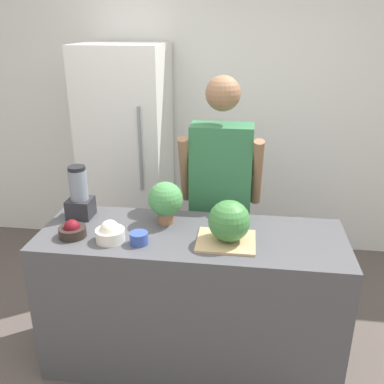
{
  "coord_description": "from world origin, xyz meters",
  "views": [
    {
      "loc": [
        0.3,
        -1.87,
        2.06
      ],
      "look_at": [
        0.0,
        0.35,
        1.16
      ],
      "focal_mm": 40.0,
      "sensor_mm": 36.0,
      "label": 1
    }
  ],
  "objects_px": {
    "watermelon": "(229,221)",
    "bowl_cream": "(110,233)",
    "bowl_small_blue": "(139,238)",
    "bowl_cherries": "(72,230)",
    "refrigerator": "(128,158)",
    "potted_plant": "(166,200)",
    "blender": "(79,196)",
    "person": "(220,199)"
  },
  "relations": [
    {
      "from": "watermelon",
      "to": "bowl_cream",
      "type": "relative_size",
      "value": 1.42
    },
    {
      "from": "bowl_small_blue",
      "to": "bowl_cherries",
      "type": "bearing_deg",
      "value": 175.35
    },
    {
      "from": "bowl_cherries",
      "to": "refrigerator",
      "type": "bearing_deg",
      "value": 92.38
    },
    {
      "from": "potted_plant",
      "to": "bowl_cream",
      "type": "bearing_deg",
      "value": -134.54
    },
    {
      "from": "blender",
      "to": "potted_plant",
      "type": "xyz_separation_m",
      "value": [
        0.55,
        -0.01,
        0.01
      ]
    },
    {
      "from": "watermelon",
      "to": "bowl_cherries",
      "type": "relative_size",
      "value": 1.5
    },
    {
      "from": "blender",
      "to": "potted_plant",
      "type": "bearing_deg",
      "value": -1.43
    },
    {
      "from": "person",
      "to": "watermelon",
      "type": "bearing_deg",
      "value": -81.65
    },
    {
      "from": "refrigerator",
      "to": "bowl_small_blue",
      "type": "bearing_deg",
      "value": -72.12
    },
    {
      "from": "person",
      "to": "watermelon",
      "type": "height_order",
      "value": "person"
    },
    {
      "from": "watermelon",
      "to": "blender",
      "type": "relative_size",
      "value": 0.7
    },
    {
      "from": "refrigerator",
      "to": "potted_plant",
      "type": "xyz_separation_m",
      "value": [
        0.55,
        -1.13,
        0.11
      ]
    },
    {
      "from": "watermelon",
      "to": "blender",
      "type": "xyz_separation_m",
      "value": [
        -0.94,
        0.21,
        0.01
      ]
    },
    {
      "from": "refrigerator",
      "to": "person",
      "type": "xyz_separation_m",
      "value": [
        0.85,
        -0.7,
        -0.05
      ]
    },
    {
      "from": "bowl_cherries",
      "to": "potted_plant",
      "type": "relative_size",
      "value": 0.59
    },
    {
      "from": "person",
      "to": "bowl_cherries",
      "type": "relative_size",
      "value": 11.22
    },
    {
      "from": "watermelon",
      "to": "potted_plant",
      "type": "bearing_deg",
      "value": 153.3
    },
    {
      "from": "bowl_cherries",
      "to": "potted_plant",
      "type": "distance_m",
      "value": 0.57
    },
    {
      "from": "watermelon",
      "to": "blender",
      "type": "distance_m",
      "value": 0.96
    },
    {
      "from": "refrigerator",
      "to": "bowl_cream",
      "type": "distance_m",
      "value": 1.43
    },
    {
      "from": "person",
      "to": "blender",
      "type": "height_order",
      "value": "person"
    },
    {
      "from": "bowl_cherries",
      "to": "bowl_small_blue",
      "type": "xyz_separation_m",
      "value": [
        0.4,
        -0.03,
        -0.01
      ]
    },
    {
      "from": "bowl_cream",
      "to": "potted_plant",
      "type": "distance_m",
      "value": 0.39
    },
    {
      "from": "person",
      "to": "refrigerator",
      "type": "bearing_deg",
      "value": 140.45
    },
    {
      "from": "refrigerator",
      "to": "bowl_cherries",
      "type": "height_order",
      "value": "refrigerator"
    },
    {
      "from": "watermelon",
      "to": "bowl_cream",
      "type": "xyz_separation_m",
      "value": [
        -0.66,
        -0.07,
        -0.08
      ]
    },
    {
      "from": "bowl_cherries",
      "to": "blender",
      "type": "xyz_separation_m",
      "value": [
        -0.05,
        0.26,
        0.1
      ]
    },
    {
      "from": "bowl_small_blue",
      "to": "potted_plant",
      "type": "xyz_separation_m",
      "value": [
        0.1,
        0.28,
        0.12
      ]
    },
    {
      "from": "refrigerator",
      "to": "bowl_cherries",
      "type": "distance_m",
      "value": 1.38
    },
    {
      "from": "refrigerator",
      "to": "bowl_cream",
      "type": "xyz_separation_m",
      "value": [
        0.29,
        -1.4,
        0.01
      ]
    },
    {
      "from": "bowl_small_blue",
      "to": "refrigerator",
      "type": "bearing_deg",
      "value": 107.88
    },
    {
      "from": "watermelon",
      "to": "person",
      "type": "bearing_deg",
      "value": 98.35
    },
    {
      "from": "person",
      "to": "bowl_cherries",
      "type": "distance_m",
      "value": 1.04
    },
    {
      "from": "refrigerator",
      "to": "blender",
      "type": "height_order",
      "value": "refrigerator"
    },
    {
      "from": "watermelon",
      "to": "potted_plant",
      "type": "relative_size",
      "value": 0.89
    },
    {
      "from": "blender",
      "to": "bowl_cherries",
      "type": "bearing_deg",
      "value": -79.01
    },
    {
      "from": "bowl_cream",
      "to": "bowl_small_blue",
      "type": "xyz_separation_m",
      "value": [
        0.17,
        -0.01,
        -0.02
      ]
    },
    {
      "from": "person",
      "to": "bowl_cream",
      "type": "xyz_separation_m",
      "value": [
        -0.57,
        -0.69,
        0.06
      ]
    },
    {
      "from": "bowl_small_blue",
      "to": "blender",
      "type": "relative_size",
      "value": 0.31
    },
    {
      "from": "person",
      "to": "bowl_cherries",
      "type": "bearing_deg",
      "value": -139.82
    },
    {
      "from": "bowl_cream",
      "to": "blender",
      "type": "height_order",
      "value": "blender"
    },
    {
      "from": "blender",
      "to": "potted_plant",
      "type": "height_order",
      "value": "blender"
    }
  ]
}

